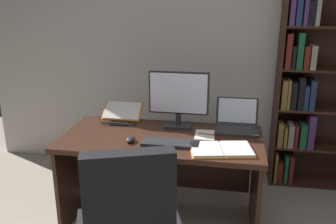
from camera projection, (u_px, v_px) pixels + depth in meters
wall_back at (203, 51)px, 3.67m from camera, size 4.62×0.12×2.52m
desk at (163, 157)px, 2.95m from camera, size 1.54×0.75×0.76m
bookshelf at (316, 90)px, 3.40m from camera, size 0.97×0.28×1.92m
monitor at (179, 99)px, 2.96m from camera, size 0.49×0.16×0.46m
laptop at (237, 124)px, 2.94m from camera, size 0.34×0.31×0.23m
keyboard at (171, 143)px, 2.66m from camera, size 0.42×0.15×0.02m
computer_mouse at (131, 139)px, 2.71m from camera, size 0.06×0.10×0.04m
reading_stand_with_book at (122, 113)px, 3.14m from camera, size 0.33×0.24×0.15m
open_binder at (221, 149)px, 2.55m from camera, size 0.48×0.35×0.02m
notepad at (205, 135)px, 2.83m from camera, size 0.15×0.21×0.01m
pen at (207, 134)px, 2.82m from camera, size 0.14×0.03×0.01m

